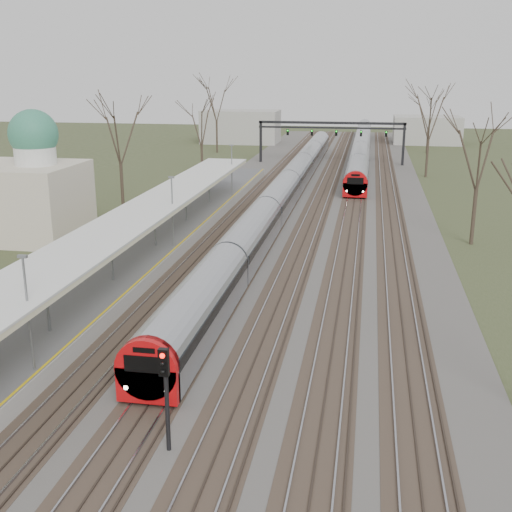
# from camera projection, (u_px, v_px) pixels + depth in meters

# --- Properties ---
(track_bed) EXTENTS (24.00, 160.00, 0.22)m
(track_bed) POSITION_uv_depth(u_px,v_px,m) (311.00, 205.00, 64.79)
(track_bed) COLOR #474442
(track_bed) RESTS_ON ground
(platform) EXTENTS (3.50, 69.00, 1.00)m
(platform) POSITION_uv_depth(u_px,v_px,m) (171.00, 240.00, 49.68)
(platform) COLOR #9E9B93
(platform) RESTS_ON ground
(canopy) EXTENTS (4.10, 50.00, 3.11)m
(canopy) POSITION_uv_depth(u_px,v_px,m) (149.00, 209.00, 44.45)
(canopy) COLOR slate
(canopy) RESTS_ON platform
(dome_building) EXTENTS (10.00, 8.00, 10.30)m
(dome_building) POSITION_uv_depth(u_px,v_px,m) (19.00, 193.00, 51.36)
(dome_building) COLOR beige
(dome_building) RESTS_ON ground
(signal_gantry) EXTENTS (21.00, 0.59, 6.08)m
(signal_gantry) POSITION_uv_depth(u_px,v_px,m) (332.00, 130.00, 91.79)
(signal_gantry) COLOR black
(signal_gantry) RESTS_ON ground
(tree_west_far) EXTENTS (5.50, 5.50, 11.33)m
(tree_west_far) POSITION_uv_depth(u_px,v_px,m) (119.00, 128.00, 58.83)
(tree_west_far) COLOR #2D231C
(tree_west_far) RESTS_ON ground
(tree_east_far) EXTENTS (5.00, 5.00, 10.30)m
(tree_east_far) POSITION_uv_depth(u_px,v_px,m) (480.00, 151.00, 48.19)
(tree_east_far) COLOR #2D231C
(tree_east_far) RESTS_ON ground
(train_near) EXTENTS (2.62, 90.21, 3.05)m
(train_near) POSITION_uv_depth(u_px,v_px,m) (288.00, 185.00, 67.84)
(train_near) COLOR #A3A6AD
(train_near) RESTS_ON ground
(train_far) EXTENTS (2.62, 75.21, 3.05)m
(train_far) POSITION_uv_depth(u_px,v_px,m) (361.00, 146.00, 102.35)
(train_far) COLOR #A3A6AD
(train_far) RESTS_ON ground
(signal_post) EXTENTS (0.35, 0.45, 4.10)m
(signal_post) POSITION_uv_depth(u_px,v_px,m) (166.00, 384.00, 22.18)
(signal_post) COLOR black
(signal_post) RESTS_ON ground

